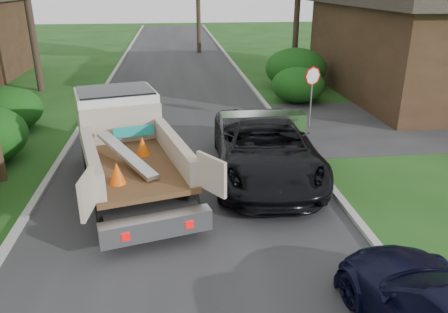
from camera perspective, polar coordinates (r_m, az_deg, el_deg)
name	(u,v)px	position (r m, az deg, el deg)	size (l,w,h in m)	color
ground	(194,267)	(9.40, -3.96, -14.20)	(120.00, 120.00, 0.00)	#1A3F12
road	(182,124)	(18.45, -5.56, 4.28)	(8.00, 90.00, 0.02)	#28282B
curb_left	(81,126)	(18.83, -18.16, 3.82)	(0.20, 90.00, 0.12)	#9E9E99
curb_right	(277,119)	(18.94, 6.96, 4.86)	(0.20, 90.00, 0.12)	#9E9E99
stop_sign	(312,84)	(17.88, 11.43, 9.26)	(0.71, 0.32, 2.48)	slate
house_right	(433,32)	(25.46, 25.63, 14.41)	(9.72, 12.96, 6.20)	#352315
hedge_left_c	(9,109)	(19.36, -26.30, 5.55)	(2.60, 2.60, 1.70)	#13440F
hedge_right_a	(298,85)	(21.98, 9.63, 9.20)	(2.60, 2.60, 1.70)	#13440F
hedge_right_b	(296,68)	(24.95, 9.36, 11.29)	(3.38, 3.38, 2.21)	#13440F
flatbed_truck	(124,136)	(13.07, -12.92, 2.59)	(4.23, 6.98, 2.48)	black
black_pickup	(265,147)	(13.23, 5.36, 1.23)	(2.97, 6.45, 1.79)	black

